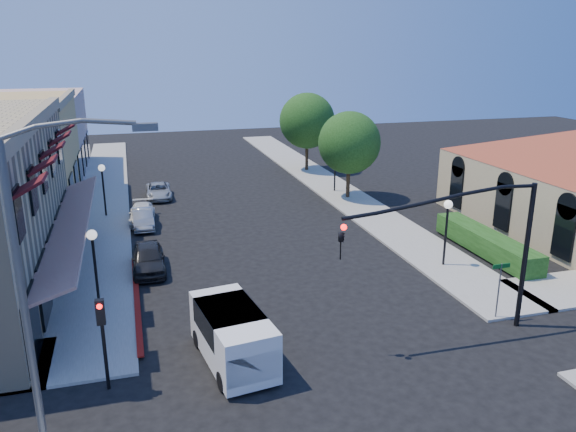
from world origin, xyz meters
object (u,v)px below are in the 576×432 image
object	(u,v)px
street_name_sign	(500,282)
parked_car_a	(148,258)
secondary_signal	(102,328)
parked_car_d	(159,191)
lamppost_right_far	(335,158)
signal_mast_arm	(481,236)
parked_car_c	(142,214)
white_van	(233,333)
lamppost_left_near	(93,248)
parked_car_b	(143,219)
cobra_streetlight	(37,290)
street_tree_a	(349,143)
lamppost_left_far	(102,177)
lamppost_right_near	(447,216)
street_tree_b	(307,121)

from	to	relation	value
street_name_sign	parked_car_a	xyz separation A→B (m)	(-13.70, 9.42, -1.01)
street_name_sign	secondary_signal	bearing A→B (deg)	-177.07
parked_car_d	lamppost_right_far	bearing A→B (deg)	-7.45
signal_mast_arm	parked_car_a	size ratio (longest dim) A/B	1.98
secondary_signal	parked_car_d	xyz separation A→B (m)	(3.20, 24.59, -1.77)
signal_mast_arm	parked_car_c	world-z (taller)	signal_mast_arm
secondary_signal	white_van	world-z (taller)	secondary_signal
street_name_sign	parked_car_d	xyz separation A→B (m)	(-12.30, 23.80, -1.15)
street_name_sign	lamppost_left_near	bearing A→B (deg)	160.07
parked_car_b	street_name_sign	bearing A→B (deg)	-52.08
cobra_streetlight	white_van	bearing A→B (deg)	35.79
street_tree_a	secondary_signal	world-z (taller)	street_tree_a
signal_mast_arm	lamppost_left_far	size ratio (longest dim) A/B	2.24
secondary_signal	lamppost_left_far	xyz separation A→B (m)	(-0.50, 20.59, 0.42)
lamppost_left_far	white_van	world-z (taller)	lamppost_left_far
street_tree_a	lamppost_right_near	distance (m)	14.08
street_name_sign	parked_car_d	size ratio (longest dim) A/B	0.63
parked_car_a	parked_car_b	xyz separation A→B (m)	(0.00, 7.38, -0.10)
street_tree_a	lamppost_right_far	size ratio (longest dim) A/B	1.82
parked_car_d	lamppost_right_near	bearing A→B (deg)	-52.44
white_van	parked_car_b	size ratio (longest dim) A/B	1.34
secondary_signal	street_tree_b	bearing A→B (deg)	61.23
street_tree_b	lamppost_right_near	bearing A→B (deg)	-90.72
lamppost_left_far	cobra_streetlight	bearing A→B (deg)	-91.55
secondary_signal	street_tree_a	bearing A→B (deg)	50.79
lamppost_left_far	lamppost_right_far	distance (m)	17.12
street_tree_b	lamppost_right_near	world-z (taller)	street_tree_b
street_tree_a	street_name_sign	bearing A→B (deg)	-93.76
parked_car_c	lamppost_left_far	bearing A→B (deg)	145.80
white_van	parked_car_d	bearing A→B (deg)	92.70
signal_mast_arm	parked_car_d	size ratio (longest dim) A/B	2.03
secondary_signal	parked_car_a	xyz separation A→B (m)	(1.80, 10.22, -1.63)
parked_car_b	parked_car_a	bearing A→B (deg)	-91.28
cobra_streetlight	lamppost_left_near	bearing A→B (deg)	86.29
lamppost_right_far	white_van	world-z (taller)	lamppost_right_far
secondary_signal	lamppost_left_far	bearing A→B (deg)	91.39
street_tree_a	parked_car_a	distance (m)	18.57
lamppost_left_near	white_van	size ratio (longest dim) A/B	0.75
lamppost_right_far	signal_mast_arm	bearing A→B (deg)	-96.70
lamppost_left_near	lamppost_left_far	bearing A→B (deg)	90.00
street_tree_a	secondary_signal	bearing A→B (deg)	-129.21
lamppost_right_far	lamppost_left_near	bearing A→B (deg)	-136.74
street_name_sign	parked_car_b	bearing A→B (deg)	129.20
signal_mast_arm	lamppost_right_far	size ratio (longest dim) A/B	2.24
cobra_streetlight	street_tree_a	bearing A→B (deg)	53.21
lamppost_right_far	parked_car_d	world-z (taller)	lamppost_right_far
lamppost_left_near	parked_car_b	size ratio (longest dim) A/B	1.01
signal_mast_arm	white_van	size ratio (longest dim) A/B	1.69
lamppost_right_far	white_van	distance (m)	25.23
lamppost_right_far	secondary_signal	bearing A→B (deg)	-126.14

